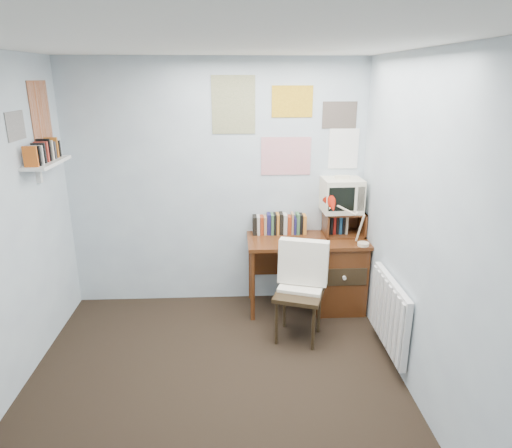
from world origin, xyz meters
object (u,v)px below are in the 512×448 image
Objects in this scene: desk_lamp at (365,226)px; radiator at (389,313)px; desk_chair at (299,295)px; wall_shelf at (47,163)px; desk at (332,271)px; tv_riser at (344,223)px; crt_tv at (341,193)px.

desk_lamp is 0.51× the size of radiator.
desk_chair is 1.42× the size of wall_shelf.
wall_shelf reaches higher than desk.
desk_lamp is 2.89m from wall_shelf.
tv_riser is (-0.12, 0.33, -0.08)m from desk_lamp.
radiator is (0.05, -0.71, -0.54)m from desk_lamp.
wall_shelf is (-2.57, -0.38, 1.21)m from desk.
desk_chair is (-0.43, -0.59, 0.03)m from desk.
wall_shelf is (-2.65, -0.51, 0.43)m from crt_tv.
desk_lamp is at bearing 94.20° from radiator.
crt_tv is (0.08, 0.13, 0.79)m from desk.
wall_shelf is at bearing -169.68° from tv_riser.
desk reaches higher than radiator.
desk_lamp is 0.45m from crt_tv.
wall_shelf is (-2.69, -0.49, 0.74)m from tv_riser.
desk_chair is 2.20× the size of tv_riser.
desk is 0.73m from desk_chair.
desk_lamp is (0.24, -0.22, 0.56)m from desk.
desk_lamp is at bearing -70.35° from tv_riser.
desk is at bearing 107.24° from radiator.
desk is 1.37× the size of desk_chair.
desk is 1.94× the size of wall_shelf.
wall_shelf is (-2.14, 0.21, 1.18)m from desk_chair.
desk is 0.51m from tv_riser.
desk_chair is at bearing -126.01° from desk.
wall_shelf is at bearing -171.60° from desk.
wall_shelf is at bearing -171.41° from crt_tv.
desk_chair is 2.17× the size of desk_lamp.
radiator is 3.15m from wall_shelf.
radiator is (0.72, -0.34, -0.02)m from desk_chair.
tv_riser is at bearing 99.28° from radiator.
tv_riser is at bearing 10.32° from wall_shelf.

